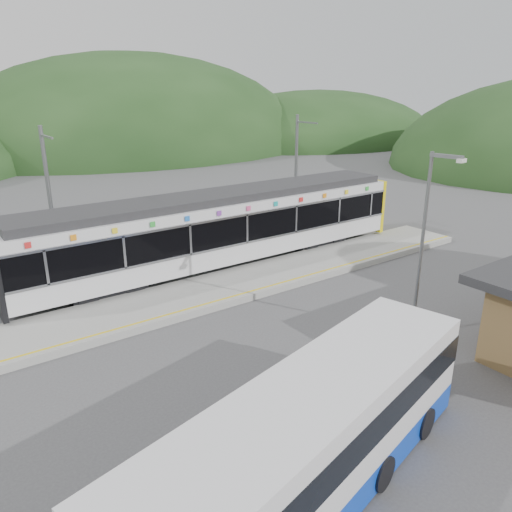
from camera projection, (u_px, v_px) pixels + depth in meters
ground at (299, 308)px, 20.22m from camera, size 120.00×120.00×0.00m
hills at (322, 248)px, 27.71m from camera, size 146.00×149.00×26.00m
platform at (252, 280)px, 22.70m from camera, size 26.00×3.20×0.30m
yellow_line at (269, 286)px, 21.66m from camera, size 26.00×0.10×0.01m
train at (221, 227)px, 24.22m from camera, size 20.44×3.01×3.74m
catenary_mast_west at (51, 204)px, 21.72m from camera, size 0.18×1.80×7.00m
catenary_mast_east at (296, 173)px, 29.49m from camera, size 0.18×1.80×7.00m
bus at (312, 445)px, 10.59m from camera, size 10.36×4.61×2.75m
lamp_post at (427, 232)px, 16.79m from camera, size 0.37×1.16×6.55m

